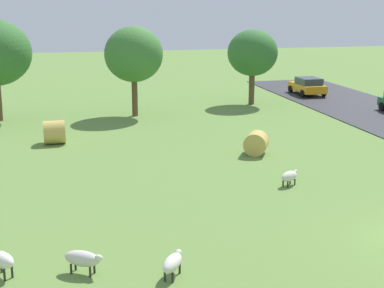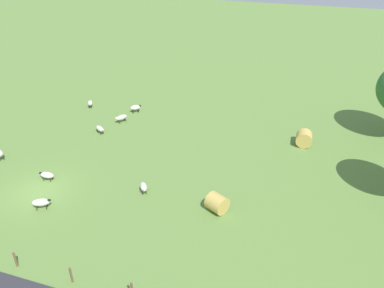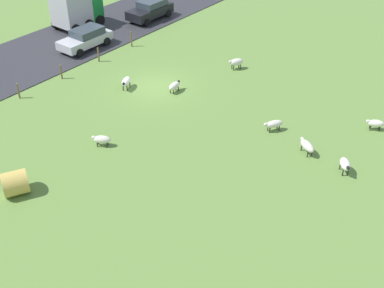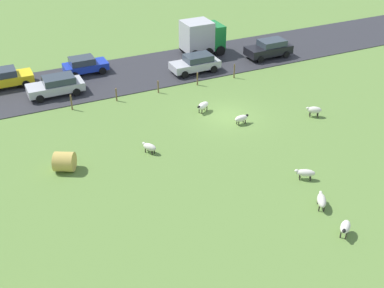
{
  "view_description": "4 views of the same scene",
  "coord_description": "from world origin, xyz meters",
  "px_view_note": "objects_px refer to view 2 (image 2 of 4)",
  "views": [
    {
      "loc": [
        -12.25,
        -15.71,
        8.16
      ],
      "look_at": [
        -6.25,
        9.59,
        1.6
      ],
      "focal_mm": 53.28,
      "sensor_mm": 36.0,
      "label": 1
    },
    {
      "loc": [
        17.41,
        17.12,
        16.75
      ],
      "look_at": [
        -7.23,
        9.27,
        1.62
      ],
      "focal_mm": 35.43,
      "sensor_mm": 36.0,
      "label": 2
    },
    {
      "loc": [
        -20.52,
        22.17,
        16.18
      ],
      "look_at": [
        -7.39,
        5.4,
        1.33
      ],
      "focal_mm": 45.86,
      "sensor_mm": 36.0,
      "label": 3
    },
    {
      "loc": [
        -28.37,
        16.5,
        17.27
      ],
      "look_at": [
        -4.86,
        5.34,
        1.59
      ],
      "focal_mm": 45.91,
      "sensor_mm": 36.0,
      "label": 4
    }
  ],
  "objects_px": {
    "sheep_6": "(144,187)",
    "hay_bale_0": "(217,203)",
    "hay_bale_1": "(304,138)",
    "sheep_0": "(121,118)",
    "sheep_3": "(47,175)",
    "sheep_5": "(41,202)",
    "sheep_2": "(135,108)",
    "sheep_4": "(90,103)",
    "sheep_1": "(100,129)"
  },
  "relations": [
    {
      "from": "sheep_1",
      "to": "hay_bale_1",
      "type": "height_order",
      "value": "hay_bale_1"
    },
    {
      "from": "sheep_0",
      "to": "hay_bale_1",
      "type": "distance_m",
      "value": 17.09
    },
    {
      "from": "sheep_4",
      "to": "hay_bale_0",
      "type": "relative_size",
      "value": 0.88
    },
    {
      "from": "sheep_0",
      "to": "sheep_3",
      "type": "relative_size",
      "value": 1.09
    },
    {
      "from": "sheep_1",
      "to": "sheep_5",
      "type": "xyz_separation_m",
      "value": [
        10.66,
        1.61,
        0.06
      ]
    },
    {
      "from": "sheep_2",
      "to": "sheep_6",
      "type": "xyz_separation_m",
      "value": [
        11.93,
        6.2,
        -0.1
      ]
    },
    {
      "from": "hay_bale_0",
      "to": "sheep_1",
      "type": "bearing_deg",
      "value": -119.31
    },
    {
      "from": "sheep_1",
      "to": "hay_bale_0",
      "type": "xyz_separation_m",
      "value": [
        7.26,
        12.92,
        0.15
      ]
    },
    {
      "from": "sheep_5",
      "to": "hay_bale_1",
      "type": "xyz_separation_m",
      "value": [
        -14.1,
        16.32,
        0.16
      ]
    },
    {
      "from": "sheep_6",
      "to": "hay_bale_0",
      "type": "xyz_separation_m",
      "value": [
        0.35,
        5.5,
        0.17
      ]
    },
    {
      "from": "sheep_4",
      "to": "sheep_5",
      "type": "height_order",
      "value": "sheep_5"
    },
    {
      "from": "sheep_1",
      "to": "sheep_5",
      "type": "bearing_deg",
      "value": 8.56
    },
    {
      "from": "sheep_6",
      "to": "hay_bale_1",
      "type": "bearing_deg",
      "value": 134.56
    },
    {
      "from": "sheep_2",
      "to": "hay_bale_1",
      "type": "xyz_separation_m",
      "value": [
        1.59,
        16.7,
        0.13
      ]
    },
    {
      "from": "sheep_0",
      "to": "sheep_1",
      "type": "distance_m",
      "value": 2.76
    },
    {
      "from": "sheep_3",
      "to": "hay_bale_0",
      "type": "height_order",
      "value": "hay_bale_0"
    },
    {
      "from": "sheep_3",
      "to": "hay_bale_1",
      "type": "height_order",
      "value": "hay_bale_1"
    },
    {
      "from": "sheep_3",
      "to": "sheep_4",
      "type": "xyz_separation_m",
      "value": [
        -12.5,
        -3.76,
        0.0
      ]
    },
    {
      "from": "sheep_1",
      "to": "sheep_6",
      "type": "bearing_deg",
      "value": 47.07
    },
    {
      "from": "sheep_2",
      "to": "hay_bale_0",
      "type": "xyz_separation_m",
      "value": [
        12.29,
        11.7,
        0.07
      ]
    },
    {
      "from": "sheep_5",
      "to": "sheep_6",
      "type": "bearing_deg",
      "value": 122.9
    },
    {
      "from": "sheep_3",
      "to": "sheep_0",
      "type": "bearing_deg",
      "value": 174.9
    },
    {
      "from": "sheep_4",
      "to": "sheep_2",
      "type": "bearing_deg",
      "value": 93.23
    },
    {
      "from": "hay_bale_0",
      "to": "hay_bale_1",
      "type": "distance_m",
      "value": 11.8
    },
    {
      "from": "sheep_0",
      "to": "hay_bale_1",
      "type": "height_order",
      "value": "hay_bale_1"
    },
    {
      "from": "sheep_6",
      "to": "hay_bale_0",
      "type": "bearing_deg",
      "value": 86.31
    },
    {
      "from": "sheep_0",
      "to": "hay_bale_1",
      "type": "relative_size",
      "value": 0.93
    },
    {
      "from": "sheep_4",
      "to": "hay_bale_1",
      "type": "xyz_separation_m",
      "value": [
        1.31,
        21.76,
        0.22
      ]
    },
    {
      "from": "sheep_6",
      "to": "hay_bale_1",
      "type": "relative_size",
      "value": 0.81
    },
    {
      "from": "sheep_5",
      "to": "sheep_2",
      "type": "bearing_deg",
      "value": -178.6
    },
    {
      "from": "sheep_0",
      "to": "sheep_5",
      "type": "relative_size",
      "value": 1.0
    },
    {
      "from": "sheep_1",
      "to": "sheep_2",
      "type": "xyz_separation_m",
      "value": [
        -5.03,
        1.22,
        0.08
      ]
    },
    {
      "from": "sheep_2",
      "to": "sheep_5",
      "type": "distance_m",
      "value": 15.7
    },
    {
      "from": "sheep_0",
      "to": "hay_bale_0",
      "type": "bearing_deg",
      "value": 50.69
    },
    {
      "from": "sheep_5",
      "to": "hay_bale_0",
      "type": "distance_m",
      "value": 11.82
    },
    {
      "from": "sheep_1",
      "to": "sheep_2",
      "type": "relative_size",
      "value": 1.13
    },
    {
      "from": "sheep_0",
      "to": "sheep_3",
      "type": "distance_m",
      "value": 10.43
    },
    {
      "from": "sheep_0",
      "to": "sheep_6",
      "type": "height_order",
      "value": "sheep_0"
    },
    {
      "from": "sheep_0",
      "to": "sheep_2",
      "type": "xyz_separation_m",
      "value": [
        -2.4,
        0.38,
        0.05
      ]
    },
    {
      "from": "sheep_0",
      "to": "sheep_4",
      "type": "relative_size",
      "value": 1.16
    },
    {
      "from": "sheep_4",
      "to": "sheep_6",
      "type": "relative_size",
      "value": 0.99
    },
    {
      "from": "hay_bale_0",
      "to": "hay_bale_1",
      "type": "relative_size",
      "value": 0.91
    },
    {
      "from": "sheep_3",
      "to": "hay_bale_0",
      "type": "xyz_separation_m",
      "value": [
        -0.5,
        13.0,
        0.17
      ]
    },
    {
      "from": "hay_bale_1",
      "to": "sheep_0",
      "type": "bearing_deg",
      "value": -87.29
    },
    {
      "from": "sheep_3",
      "to": "sheep_6",
      "type": "xyz_separation_m",
      "value": [
        -0.85,
        7.5,
        -0.01
      ]
    },
    {
      "from": "hay_bale_1",
      "to": "sheep_2",
      "type": "bearing_deg",
      "value": -95.45
    },
    {
      "from": "sheep_0",
      "to": "sheep_2",
      "type": "height_order",
      "value": "sheep_2"
    },
    {
      "from": "hay_bale_1",
      "to": "sheep_6",
      "type": "bearing_deg",
      "value": -45.44
    },
    {
      "from": "sheep_4",
      "to": "sheep_5",
      "type": "distance_m",
      "value": 16.34
    },
    {
      "from": "sheep_2",
      "to": "sheep_4",
      "type": "distance_m",
      "value": 5.07
    }
  ]
}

